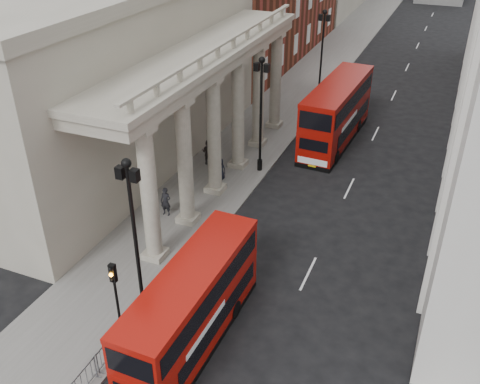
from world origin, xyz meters
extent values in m
plane|color=black|center=(0.00, 0.00, 0.00)|extent=(260.00, 260.00, 0.00)
cube|color=slate|center=(-3.00, 30.00, 0.06)|extent=(6.00, 140.00, 0.12)
cube|color=slate|center=(13.50, 30.00, 0.06)|extent=(3.00, 140.00, 0.12)
cube|color=slate|center=(-0.05, 30.00, 0.07)|extent=(0.20, 140.00, 0.14)
cube|color=gray|center=(-10.50, 18.00, 6.00)|extent=(9.00, 28.00, 12.00)
cylinder|color=black|center=(-0.60, 4.00, 0.52)|extent=(0.36, 0.36, 0.80)
cylinder|color=black|center=(-0.60, 4.00, 4.12)|extent=(0.18, 0.18, 8.00)
sphere|color=black|center=(-0.60, 4.00, 8.22)|extent=(0.44, 0.44, 0.44)
cube|color=black|center=(-0.25, 4.00, 7.72)|extent=(0.35, 0.35, 0.55)
cube|color=black|center=(-0.95, 4.00, 7.72)|extent=(0.35, 0.35, 0.55)
cylinder|color=black|center=(-0.60, 20.00, 0.52)|extent=(0.36, 0.36, 0.80)
cylinder|color=black|center=(-0.60, 20.00, 4.12)|extent=(0.18, 0.18, 8.00)
sphere|color=black|center=(-0.60, 20.00, 8.22)|extent=(0.44, 0.44, 0.44)
cube|color=black|center=(-0.25, 20.00, 7.72)|extent=(0.35, 0.35, 0.55)
cube|color=black|center=(-0.95, 20.00, 7.72)|extent=(0.35, 0.35, 0.55)
cylinder|color=black|center=(-0.60, 36.00, 0.52)|extent=(0.36, 0.36, 0.80)
cylinder|color=black|center=(-0.60, 36.00, 4.12)|extent=(0.18, 0.18, 8.00)
sphere|color=black|center=(-0.60, 36.00, 8.22)|extent=(0.44, 0.44, 0.44)
cube|color=black|center=(-0.25, 36.00, 7.72)|extent=(0.35, 0.35, 0.55)
cube|color=black|center=(-0.95, 36.00, 7.72)|extent=(0.35, 0.35, 0.55)
cylinder|color=black|center=(-0.50, 2.00, 1.82)|extent=(0.12, 0.12, 3.40)
cube|color=black|center=(-0.50, 2.00, 3.97)|extent=(0.28, 0.22, 0.90)
sphere|color=black|center=(-0.50, 1.87, 4.27)|extent=(0.18, 0.18, 0.18)
sphere|color=orange|center=(-0.50, 1.87, 3.97)|extent=(0.18, 0.18, 0.18)
sphere|color=black|center=(-0.50, 1.87, 3.67)|extent=(0.18, 0.18, 0.18)
cube|color=gray|center=(-0.35, 1.05, 0.67)|extent=(0.50, 2.30, 1.10)
cube|color=gray|center=(-0.35, 3.40, 0.67)|extent=(0.50, 2.30, 1.10)
cube|color=gray|center=(-0.35, 5.75, 0.67)|extent=(0.50, 2.30, 1.10)
cube|color=gray|center=(-0.35, 8.10, 0.67)|extent=(0.50, 2.30, 1.10)
cube|color=gray|center=(-0.35, 10.45, 0.67)|extent=(0.50, 2.30, 1.10)
cube|color=#A20E07|center=(2.55, 3.26, 1.22)|extent=(2.40, 9.51, 1.80)
cube|color=#A20E07|center=(2.55, 3.26, 3.09)|extent=(2.40, 9.51, 1.58)
cube|color=#A20E07|center=(2.55, 3.26, 3.99)|extent=(2.44, 9.55, 0.23)
cube|color=black|center=(2.55, 3.26, 0.16)|extent=(2.42, 9.51, 0.32)
cube|color=black|center=(2.55, 3.26, 1.44)|extent=(2.43, 7.71, 0.90)
cube|color=black|center=(2.55, 3.26, 3.18)|extent=(2.45, 8.97, 0.99)
cylinder|color=black|center=(1.48, -0.02, 0.45)|extent=(0.30, 0.91, 0.90)
cylinder|color=black|center=(1.56, 5.48, 0.45)|extent=(0.30, 0.91, 0.90)
cylinder|color=black|center=(3.60, 5.45, 0.45)|extent=(0.30, 0.91, 0.90)
cube|color=#8F0C06|center=(3.14, 27.23, 1.45)|extent=(3.22, 11.37, 2.14)
cube|color=#8F0C06|center=(3.14, 27.23, 3.67)|extent=(3.22, 11.37, 1.88)
cube|color=#8F0C06|center=(3.14, 27.23, 4.74)|extent=(3.26, 11.41, 0.27)
cube|color=black|center=(3.14, 27.23, 0.19)|extent=(3.24, 11.37, 0.38)
cube|color=black|center=(3.14, 27.23, 1.71)|extent=(3.18, 9.23, 1.07)
cube|color=black|center=(3.14, 27.23, 3.78)|extent=(3.25, 10.73, 1.18)
cube|color=white|center=(2.87, 21.62, 0.70)|extent=(2.25, 0.17, 0.48)
cube|color=yellow|center=(2.87, 21.61, 0.34)|extent=(0.59, 0.07, 0.14)
cylinder|color=black|center=(1.74, 23.38, 0.54)|extent=(0.39, 1.09, 1.07)
cylinder|color=black|center=(4.16, 23.27, 0.54)|extent=(0.39, 1.09, 1.07)
cylinder|color=black|center=(2.06, 29.91, 0.54)|extent=(0.39, 1.09, 1.07)
cylinder|color=black|center=(4.47, 29.79, 0.54)|extent=(0.39, 1.09, 1.07)
imported|color=black|center=(-3.87, 12.08, 1.06)|extent=(0.70, 0.48, 1.88)
imported|color=black|center=(-4.47, 19.43, 1.07)|extent=(0.94, 0.74, 1.91)
imported|color=black|center=(-2.66, 17.67, 0.90)|extent=(0.77, 0.51, 1.56)
camera|label=1|loc=(11.30, -12.36, 18.31)|focal=40.00mm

